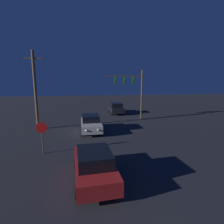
{
  "coord_description": "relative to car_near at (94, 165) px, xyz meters",
  "views": [
    {
      "loc": [
        -2.35,
        -1.31,
        5.14
      ],
      "look_at": [
        0.0,
        14.07,
        2.33
      ],
      "focal_mm": 28.0,
      "sensor_mm": 36.0,
      "label": 1
    }
  ],
  "objects": [
    {
      "name": "stop_sign",
      "position": [
        -3.44,
        3.93,
        0.76
      ],
      "size": [
        0.77,
        0.07,
        2.28
      ],
      "color": "brown",
      "rests_on": "ground_plane"
    },
    {
      "name": "traffic_signal_mast",
      "position": [
        5.67,
        13.85,
        3.58
      ],
      "size": [
        4.78,
        0.3,
        6.47
      ],
      "color": "brown",
      "rests_on": "ground_plane"
    },
    {
      "name": "utility_pole",
      "position": [
        -5.46,
        10.72,
        3.39
      ],
      "size": [
        1.78,
        0.28,
        8.14
      ],
      "color": "brown",
      "rests_on": "ground_plane"
    },
    {
      "name": "car_near",
      "position": [
        0.0,
        0.0,
        0.0
      ],
      "size": [
        2.25,
        4.57,
        1.68
      ],
      "rotation": [
        0.0,
        0.0,
        0.07
      ],
      "color": "#B21E1E",
      "rests_on": "ground_plane"
    },
    {
      "name": "car_mid",
      "position": [
        0.12,
        9.0,
        0.0
      ],
      "size": [
        2.1,
        4.51,
        1.68
      ],
      "rotation": [
        0.0,
        0.0,
        3.17
      ],
      "color": "beige",
      "rests_on": "ground_plane"
    },
    {
      "name": "car_far",
      "position": [
        4.37,
        18.36,
        0.0
      ],
      "size": [
        2.06,
        4.49,
        1.68
      ],
      "rotation": [
        0.0,
        0.0,
        0.02
      ],
      "color": "black",
      "rests_on": "ground_plane"
    }
  ]
}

